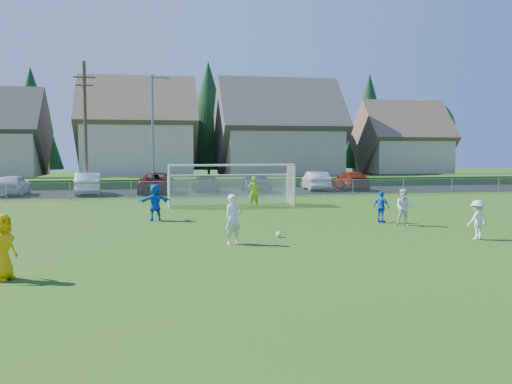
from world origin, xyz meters
TOP-DOWN VIEW (x-y plane):
  - ground at (0.00, 0.00)m, footprint 160.00×160.00m
  - asphalt_lot at (0.00, 27.50)m, footprint 60.00×60.00m
  - grass_embankment at (0.00, 35.00)m, footprint 70.00×6.00m
  - soccer_ball at (0.06, 3.78)m, footprint 0.22×0.22m
  - referee at (-8.28, -1.55)m, footprint 0.82×0.96m
  - player_white_a at (-1.84, 2.62)m, footprint 0.74×0.62m
  - player_white_b at (6.15, 5.89)m, footprint 0.97×0.91m
  - player_white_c at (7.11, 1.97)m, footprint 1.04×0.77m
  - player_blue_a at (5.60, 7.04)m, footprint 0.72×0.89m
  - player_blue_b at (-4.47, 9.74)m, footprint 1.67×0.99m
  - goalkeeper at (1.25, 15.16)m, footprint 0.67×0.47m
  - car_a at (-14.65, 26.57)m, footprint 1.89×4.61m
  - car_b at (-9.30, 26.27)m, footprint 2.10×5.11m
  - car_c at (-4.25, 27.02)m, footprint 2.97×5.93m
  - car_d at (-0.34, 27.75)m, footprint 1.97×4.84m
  - car_e at (3.66, 27.18)m, footprint 2.15×4.62m
  - car_f at (8.87, 27.60)m, footprint 2.15×4.87m
  - car_g at (11.98, 27.66)m, footprint 2.48×5.40m
  - soccer_goal at (0.00, 16.05)m, footprint 7.42×1.90m
  - chainlink_fence at (0.00, 22.00)m, footprint 52.06×0.06m
  - streetlight at (-4.45, 26.00)m, footprint 1.38×0.18m
  - utility_pole at (-9.50, 27.00)m, footprint 1.60×0.26m
  - houses_row at (1.97, 42.46)m, footprint 53.90×11.45m
  - tree_row at (1.04, 48.74)m, footprint 65.98×12.36m

SIDE VIEW (x-z plane):
  - ground at x=0.00m, z-range 0.00..0.00m
  - asphalt_lot at x=0.00m, z-range 0.01..0.01m
  - soccer_ball at x=0.06m, z-range 0.00..0.22m
  - grass_embankment at x=0.00m, z-range 0.00..0.80m
  - chainlink_fence at x=0.00m, z-range 0.03..1.23m
  - car_d at x=-0.34m, z-range 0.00..1.40m
  - player_blue_a at x=5.60m, z-range 0.00..1.42m
  - player_white_c at x=7.11m, z-range 0.00..1.44m
  - car_g at x=11.98m, z-range 0.00..1.53m
  - car_e at x=3.66m, z-range 0.00..1.53m
  - car_f at x=8.87m, z-range 0.00..1.56m
  - car_a at x=-14.65m, z-range 0.00..1.57m
  - player_white_b at x=6.15m, z-range 0.00..1.60m
  - car_c at x=-4.25m, z-range 0.00..1.61m
  - car_b at x=-9.30m, z-range 0.00..1.65m
  - referee at x=-8.28m, z-range 0.00..1.67m
  - player_blue_b at x=-4.47m, z-range 0.00..1.71m
  - player_white_a at x=-1.84m, z-range 0.00..1.74m
  - goalkeeper at x=1.25m, z-range 0.00..1.77m
  - soccer_goal at x=0.00m, z-range 0.38..2.88m
  - streetlight at x=-4.45m, z-range 0.34..9.34m
  - utility_pole at x=-9.50m, z-range 0.15..10.15m
  - tree_row at x=1.04m, z-range 0.01..13.81m
  - houses_row at x=1.97m, z-range 0.69..13.97m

